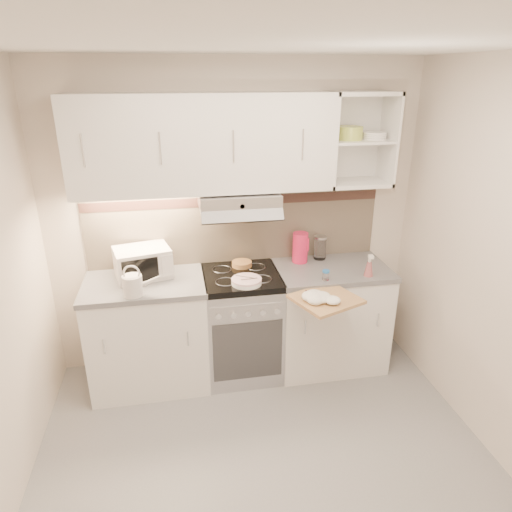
{
  "coord_description": "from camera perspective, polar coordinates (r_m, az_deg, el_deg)",
  "views": [
    {
      "loc": [
        -0.48,
        -2.15,
        2.38
      ],
      "look_at": [
        0.09,
        0.95,
        1.11
      ],
      "focal_mm": 32.0,
      "sensor_mm": 36.0,
      "label": 1
    }
  ],
  "objects": [
    {
      "name": "spice_jar",
      "position": [
        3.53,
        8.72,
        -2.36
      ],
      "size": [
        0.05,
        0.05,
        0.08
      ],
      "rotation": [
        0.0,
        0.0,
        0.26
      ],
      "color": "white",
      "rests_on": "worktop_right"
    },
    {
      "name": "worktop_left",
      "position": [
        3.59,
        -13.8,
        -3.41
      ],
      "size": [
        0.92,
        0.62,
        0.04
      ],
      "primitive_type": "cube",
      "color": "slate",
      "rests_on": "base_cabinet_left"
    },
    {
      "name": "base_cabinet_right",
      "position": [
        3.98,
        9.06,
        -7.64
      ],
      "size": [
        0.9,
        0.6,
        0.86
      ],
      "primitive_type": "cube",
      "color": "white",
      "rests_on": "ground"
    },
    {
      "name": "plate_stack",
      "position": [
        3.43,
        -1.2,
        -3.16
      ],
      "size": [
        0.23,
        0.23,
        0.05
      ],
      "rotation": [
        0.0,
        0.0,
        -0.35
      ],
      "color": "white",
      "rests_on": "electric_range"
    },
    {
      "name": "cutting_board",
      "position": [
        3.31,
        8.74,
        -5.35
      ],
      "size": [
        0.54,
        0.52,
        0.02
      ],
      "primitive_type": "cube",
      "rotation": [
        0.0,
        0.0,
        0.38
      ],
      "color": "tan",
      "rests_on": "base_cabinet_right"
    },
    {
      "name": "spray_bottle",
      "position": [
        3.65,
        13.94,
        -1.34
      ],
      "size": [
        0.07,
        0.07,
        0.19
      ],
      "rotation": [
        0.0,
        0.0,
        -0.14
      ],
      "color": "pink",
      "rests_on": "worktop_right"
    },
    {
      "name": "ground",
      "position": [
        3.24,
        1.62,
        -25.28
      ],
      "size": [
        3.0,
        3.0,
        0.0
      ],
      "primitive_type": "plane",
      "color": "gray",
      "rests_on": "ground"
    },
    {
      "name": "glass_jar",
      "position": [
        3.9,
        8.01,
        1.07
      ],
      "size": [
        0.11,
        0.11,
        0.2
      ],
      "rotation": [
        0.0,
        0.0,
        -0.0
      ],
      "color": "white",
      "rests_on": "worktop_right"
    },
    {
      "name": "pink_pitcher",
      "position": [
        3.8,
        5.56,
        1.06
      ],
      "size": [
        0.14,
        0.13,
        0.25
      ],
      "rotation": [
        0.0,
        0.0,
        -0.42
      ],
      "color": "#DB1D4C",
      "rests_on": "worktop_right"
    },
    {
      "name": "watering_can",
      "position": [
        3.35,
        -15.01,
        -3.46
      ],
      "size": [
        0.27,
        0.14,
        0.23
      ],
      "rotation": [
        0.0,
        0.0,
        -0.09
      ],
      "color": "silver",
      "rests_on": "worktop_left"
    },
    {
      "name": "worktop_right",
      "position": [
        3.78,
        9.47,
        -1.69
      ],
      "size": [
        0.92,
        0.62,
        0.04
      ],
      "primitive_type": "cube",
      "color": "slate",
      "rests_on": "base_cabinet_right"
    },
    {
      "name": "microwave",
      "position": [
        3.63,
        -13.99,
        -0.79
      ],
      "size": [
        0.47,
        0.39,
        0.23
      ],
      "rotation": [
        0.0,
        0.0,
        0.23
      ],
      "color": "silver",
      "rests_on": "worktop_left"
    },
    {
      "name": "base_cabinet_left",
      "position": [
        3.8,
        -13.19,
        -9.56
      ],
      "size": [
        0.9,
        0.6,
        0.86
      ],
      "primitive_type": "cube",
      "color": "white",
      "rests_on": "ground"
    },
    {
      "name": "electric_range",
      "position": [
        3.81,
        -1.77,
        -8.47
      ],
      "size": [
        0.6,
        0.6,
        0.9
      ],
      "color": "#B7B7BC",
      "rests_on": "ground"
    },
    {
      "name": "room_shell",
      "position": [
        2.67,
        0.41,
        5.6
      ],
      "size": [
        3.04,
        2.84,
        2.52
      ],
      "color": "beige",
      "rests_on": "ground"
    },
    {
      "name": "bread_loaf",
      "position": [
        3.74,
        -1.79,
        -0.98
      ],
      "size": [
        0.16,
        0.16,
        0.04
      ],
      "primitive_type": "cylinder",
      "color": "olive",
      "rests_on": "electric_range"
    },
    {
      "name": "dish_towel",
      "position": [
        3.25,
        8.27,
        -4.97
      ],
      "size": [
        0.3,
        0.27,
        0.07
      ],
      "primitive_type": null,
      "rotation": [
        0.0,
        0.0,
        0.2
      ],
      "color": "silver",
      "rests_on": "cutting_board"
    }
  ]
}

